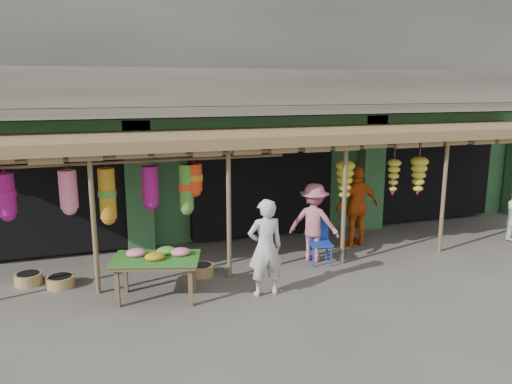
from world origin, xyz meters
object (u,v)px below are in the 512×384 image
object	(u,v)px
person_vendor	(357,206)
person_shopper	(314,222)
blue_chair	(320,239)
flower_table	(157,260)
person_front	(265,248)

from	to	relation	value
person_vendor	person_shopper	distance (m)	1.52
blue_chair	flower_table	bearing A→B (deg)	-156.46
person_vendor	person_shopper	world-z (taller)	person_vendor
blue_chair	person_front	bearing A→B (deg)	-132.60
blue_chair	person_shopper	bearing A→B (deg)	118.62
blue_chair	person_front	world-z (taller)	person_front
flower_table	person_vendor	world-z (taller)	person_vendor
person_vendor	person_shopper	size ratio (longest dim) A/B	1.13
person_vendor	person_shopper	xyz separation A→B (m)	(-1.39, -0.60, -0.11)
blue_chair	person_front	distance (m)	2.10
person_front	person_vendor	distance (m)	3.60
blue_chair	person_vendor	world-z (taller)	person_vendor
flower_table	person_front	xyz separation A→B (m)	(1.87, -0.44, 0.16)
person_vendor	person_front	bearing A→B (deg)	28.22
flower_table	person_front	size ratio (longest dim) A/B	0.95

